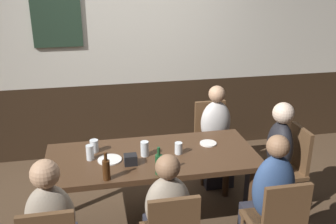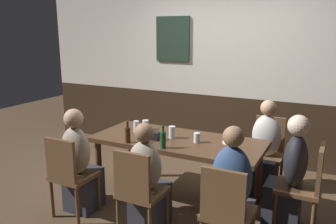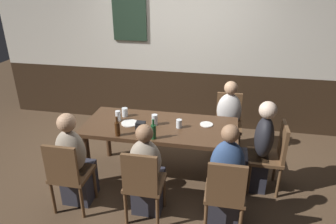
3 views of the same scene
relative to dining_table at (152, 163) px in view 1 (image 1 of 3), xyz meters
The scene contains 18 objects.
ground_plane 0.66m from the dining_table, ahead, with size 12.00×12.00×0.00m, color #4C3826.
wall_back 1.77m from the dining_table, 90.20° to the left, with size 6.40×0.13×2.60m.
dining_table is the anchor object (origin of this frame).
chair_right_near 1.19m from the dining_table, 44.86° to the right, with size 0.40×0.40×0.88m.
chair_head_east 1.37m from the dining_table, ahead, with size 0.40×0.40×0.88m.
chair_right_far 1.19m from the dining_table, 44.86° to the left, with size 0.40×0.40×0.88m.
person_right_near 1.08m from the dining_table, 38.69° to the right, with size 0.34×0.37×1.17m.
person_head_east 1.21m from the dining_table, ahead, with size 0.37×0.34×1.15m.
person_right_far 1.08m from the dining_table, 38.63° to the left, with size 0.34×0.37×1.13m.
pint_glass_stout 0.27m from the dining_table, ahead, with size 0.07×0.07×0.11m.
beer_glass_half 0.57m from the dining_table, behind, with size 0.07×0.07×0.14m.
highball_clear 0.16m from the dining_table, behind, with size 0.07×0.07×0.14m.
beer_glass_tall 0.55m from the dining_table, 161.63° to the left, with size 0.08×0.08×0.12m.
beer_bottle_green 0.38m from the dining_table, 90.45° to the right, with size 0.06×0.06×0.24m.
beer_bottle_brown 0.58m from the dining_table, 140.35° to the right, with size 0.06×0.06×0.24m.
plate_white_large 0.39m from the dining_table, behind, with size 0.21×0.21×0.01m, color white.
plate_white_small 0.58m from the dining_table, 12.12° to the left, with size 0.16×0.16×0.01m, color white.
condiment_caddy 0.28m from the dining_table, 146.76° to the right, with size 0.11×0.09×0.09m, color black.
Camera 1 is at (-0.47, -3.06, 2.32)m, focal length 40.91 mm.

